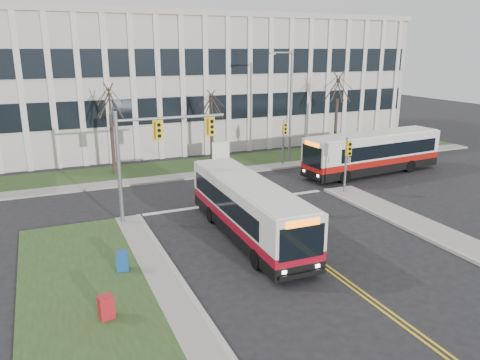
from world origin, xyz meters
The scene contains 17 objects.
ground centered at (0.00, 0.00, 0.00)m, with size 120.00×120.00×0.00m, color black.
sidewalk_west centered at (-7.00, -5.00, 0.07)m, with size 1.20×26.00×0.14m, color #9E9B93.
sidewalk_cross centered at (5.00, 15.20, 0.07)m, with size 44.00×1.60×0.14m, color #9E9B93.
building_lawn centered at (5.00, 18.00, 0.06)m, with size 44.00×5.00×0.12m, color #2A421C.
office_building centered at (5.00, 30.00, 6.00)m, with size 40.00×16.00×12.00m, color beige.
mast_arm_signal centered at (-5.62, 7.16, 4.26)m, with size 6.11×0.38×6.20m.
signal_pole_near centered at (7.20, 6.90, 2.50)m, with size 0.34×0.39×3.80m.
signal_pole_far centered at (7.20, 15.40, 2.50)m, with size 0.34×0.39×3.80m.
streetlight centered at (8.03, 16.20, 5.19)m, with size 2.15×0.25×9.20m.
directory_sign centered at (2.50, 17.50, 1.17)m, with size 1.50×0.12×2.00m.
tree_left centered at (-6.00, 18.00, 5.51)m, with size 1.80×1.80×7.70m.
tree_mid centered at (2.00, 18.20, 4.88)m, with size 1.80×1.80×6.82m.
tree_right centered at (14.00, 18.00, 5.91)m, with size 1.80×1.80×8.25m.
bus_main centered at (-1.73, 2.79, 1.45)m, with size 2.35×10.86×2.90m, color silver, non-canonical shape.
bus_cross centered at (12.27, 10.51, 1.54)m, with size 2.51×11.58×3.09m, color silver, non-canonical shape.
newspaper_box_blue centered at (-8.31, 1.36, 0.47)m, with size 0.50×0.45×0.95m, color #154593.
newspaper_box_red centered at (-9.50, -2.17, 0.47)m, with size 0.50×0.45×0.95m, color #AE161E.
Camera 1 is at (-11.02, -17.46, 9.31)m, focal length 35.00 mm.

